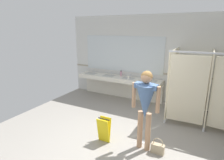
# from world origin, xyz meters

# --- Properties ---
(ground_plane) EXTENTS (6.37, 6.47, 0.10)m
(ground_plane) POSITION_xyz_m (0.00, 0.00, -0.05)
(ground_plane) COLOR gray
(wall_back) EXTENTS (6.37, 0.12, 2.95)m
(wall_back) POSITION_xyz_m (0.00, 2.99, 1.48)
(wall_back) COLOR silver
(wall_back) RESTS_ON ground_plane
(wall_back_tile_band) EXTENTS (6.37, 0.01, 0.06)m
(wall_back_tile_band) POSITION_xyz_m (0.00, 2.93, 1.05)
(wall_back_tile_band) COLOR #9E937F
(wall_back_tile_band) RESTS_ON wall_back
(vanity_counter) EXTENTS (3.11, 0.58, 0.94)m
(vanity_counter) POSITION_xyz_m (-1.12, 2.71, 0.62)
(vanity_counter) COLOR silver
(vanity_counter) RESTS_ON ground_plane
(mirror_panel) EXTENTS (3.01, 0.02, 1.27)m
(mirror_panel) POSITION_xyz_m (-1.12, 2.92, 1.62)
(mirror_panel) COLOR silver
(mirror_panel) RESTS_ON wall_back
(bathroom_stalls) EXTENTS (2.00, 1.46, 1.98)m
(bathroom_stalls) POSITION_xyz_m (1.76, 2.00, 1.04)
(bathroom_stalls) COLOR beige
(bathroom_stalls) RESTS_ON ground_plane
(person_standing) EXTENTS (0.59, 0.43, 1.71)m
(person_standing) POSITION_xyz_m (0.63, 0.19, 1.09)
(person_standing) COLOR tan
(person_standing) RESTS_ON ground_plane
(handbag) EXTENTS (0.27, 0.12, 0.35)m
(handbag) POSITION_xyz_m (0.95, 0.16, 0.12)
(handbag) COLOR tan
(handbag) RESTS_ON ground_plane
(soap_dispenser) EXTENTS (0.07, 0.07, 0.20)m
(soap_dispenser) POSITION_xyz_m (-1.11, 2.80, 0.92)
(soap_dispenser) COLOR #D899B2
(soap_dispenser) RESTS_ON vanity_counter
(paper_cup) EXTENTS (0.07, 0.07, 0.10)m
(paper_cup) POSITION_xyz_m (-0.71, 2.56, 0.88)
(paper_cup) COLOR white
(paper_cup) RESTS_ON vanity_counter
(wet_floor_sign) EXTENTS (0.28, 0.19, 0.57)m
(wet_floor_sign) POSITION_xyz_m (-0.24, 0.02, 0.30)
(wet_floor_sign) COLOR yellow
(wet_floor_sign) RESTS_ON ground_plane
(floor_drain_cover) EXTENTS (0.14, 0.14, 0.01)m
(floor_drain_cover) POSITION_xyz_m (0.57, 0.42, 0.00)
(floor_drain_cover) COLOR #B7BABF
(floor_drain_cover) RESTS_ON ground_plane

